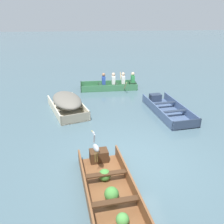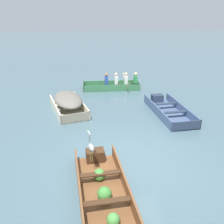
# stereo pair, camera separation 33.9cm
# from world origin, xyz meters

# --- Properties ---
(ground_plane) EXTENTS (80.00, 80.00, 0.00)m
(ground_plane) POSITION_xyz_m (0.00, 0.00, 0.00)
(ground_plane) COLOR #47606B
(dinghy_wooden_brown_foreground) EXTENTS (1.65, 3.50, 0.39)m
(dinghy_wooden_brown_foreground) POSITION_xyz_m (-0.76, -1.29, 0.15)
(dinghy_wooden_brown_foreground) COLOR brown
(dinghy_wooden_brown_foreground) RESTS_ON ground
(skiff_cream_near_moored) EXTENTS (2.00, 2.91, 0.75)m
(skiff_cream_near_moored) POSITION_xyz_m (-2.19, 4.08, 0.44)
(skiff_cream_near_moored) COLOR beige
(skiff_cream_near_moored) RESTS_ON ground
(skiff_slate_blue_mid_moored) EXTENTS (1.64, 3.35, 0.38)m
(skiff_slate_blue_mid_moored) POSITION_xyz_m (2.14, 3.62, 0.13)
(skiff_slate_blue_mid_moored) COLOR #475B7F
(skiff_slate_blue_mid_moored) RESTS_ON ground
(rowboat_green_with_crew) EXTENTS (3.12, 2.22, 0.90)m
(rowboat_green_with_crew) POSITION_xyz_m (0.11, 7.08, 0.24)
(rowboat_green_with_crew) COLOR #387047
(rowboat_green_with_crew) RESTS_ON ground
(heron_on_dinghy) EXTENTS (0.24, 0.45, 0.84)m
(heron_on_dinghy) POSITION_xyz_m (-1.04, -0.46, 0.86)
(heron_on_dinghy) COLOR olive
(heron_on_dinghy) RESTS_ON dinghy_wooden_brown_foreground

